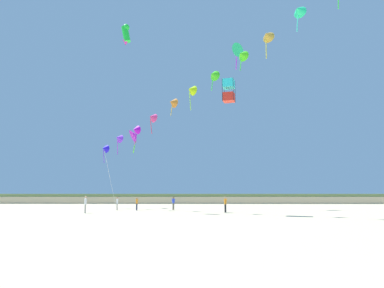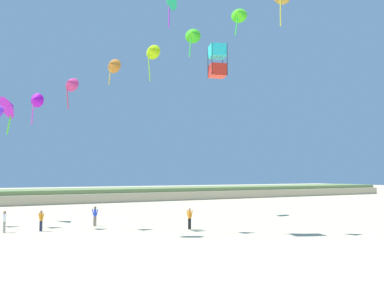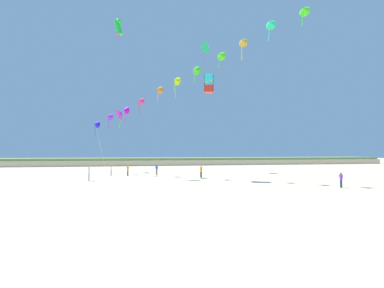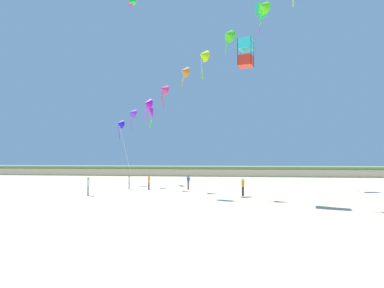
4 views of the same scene
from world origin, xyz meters
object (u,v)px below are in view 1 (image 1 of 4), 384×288
(person_far_left, at_px, (137,203))
(person_far_right, at_px, (225,203))
(person_far_center, at_px, (173,202))
(large_kite_low_lead, at_px, (236,51))
(large_kite_mid_trail, at_px, (126,34))
(person_mid_center, at_px, (85,203))
(large_kite_outer_drift, at_px, (229,91))
(person_near_right, at_px, (117,203))
(large_kite_high_solo, at_px, (135,136))

(person_far_left, relative_size, person_far_right, 0.93)
(person_far_center, bearing_deg, large_kite_low_lead, 27.02)
(person_far_left, xyz_separation_m, large_kite_mid_trail, (-1.16, -3.13, 19.40))
(person_far_center, bearing_deg, person_far_left, -165.76)
(person_far_left, bearing_deg, person_mid_center, -125.83)
(person_far_center, distance_m, large_kite_outer_drift, 15.41)
(person_near_right, bearing_deg, large_kite_low_lead, 18.21)
(person_mid_center, height_order, large_kite_high_solo, large_kite_high_solo)
(person_mid_center, bearing_deg, large_kite_low_lead, 33.54)
(person_far_right, relative_size, large_kite_low_lead, 0.42)
(large_kite_mid_trail, bearing_deg, person_near_right, 109.23)
(person_mid_center, xyz_separation_m, person_far_center, (8.35, 6.81, -0.08))
(person_near_right, relative_size, person_far_center, 0.99)
(large_kite_mid_trail, distance_m, large_kite_outer_drift, 14.86)
(person_near_right, relative_size, large_kite_outer_drift, 0.69)
(person_mid_center, distance_m, large_kite_low_lead, 28.90)
(person_near_right, bearing_deg, person_far_left, -9.73)
(person_mid_center, xyz_separation_m, large_kite_high_solo, (2.32, 13.22, 9.11))
(person_far_right, distance_m, large_kite_outer_drift, 11.62)
(person_far_right, height_order, large_kite_low_lead, large_kite_low_lead)
(person_near_right, bearing_deg, person_far_right, -20.03)
(person_near_right, bearing_deg, large_kite_high_solo, 85.45)
(person_far_left, height_order, large_kite_high_solo, large_kite_high_solo)
(person_near_right, distance_m, large_kite_outer_drift, 18.67)
(person_mid_center, bearing_deg, large_kite_mid_trail, 41.12)
(person_far_center, xyz_separation_m, large_kite_low_lead, (8.36, 4.26, 20.90))
(large_kite_outer_drift, bearing_deg, large_kite_mid_trail, 157.26)
(large_kite_outer_drift, bearing_deg, person_mid_center, 171.52)
(person_mid_center, bearing_deg, person_far_left, 54.17)
(person_near_right, relative_size, large_kite_mid_trail, 0.60)
(person_far_right, xyz_separation_m, large_kite_low_lead, (2.57, 9.43, 20.87))
(large_kite_high_solo, bearing_deg, person_far_right, -44.41)
(person_far_left, height_order, large_kite_mid_trail, large_kite_mid_trail)
(person_far_right, bearing_deg, large_kite_mid_trail, 175.02)
(person_far_right, height_order, person_far_center, person_far_right)
(person_far_right, height_order, large_kite_mid_trail, large_kite_mid_trail)
(large_kite_low_lead, xyz_separation_m, large_kite_outer_drift, (-2.38, -13.21, -9.88))
(person_far_left, distance_m, person_far_center, 4.33)
(large_kite_high_solo, bearing_deg, person_mid_center, -99.95)
(person_near_right, distance_m, person_far_center, 6.63)
(person_near_right, height_order, person_far_right, person_far_right)
(person_far_center, xyz_separation_m, large_kite_high_solo, (-6.03, 6.41, 9.19))
(person_mid_center, relative_size, large_kite_high_solo, 0.48)
(large_kite_low_lead, xyz_separation_m, large_kite_mid_trail, (-13.71, -8.46, -1.53))
(large_kite_low_lead, bearing_deg, person_far_right, -105.22)
(person_far_right, bearing_deg, person_mid_center, -173.37)
(person_near_right, xyz_separation_m, large_kite_mid_trail, (1.24, -3.54, 19.38))
(person_far_center, bearing_deg, person_far_right, -41.75)
(person_far_center, bearing_deg, large_kite_mid_trail, -141.91)
(person_near_right, height_order, person_far_left, person_near_right)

